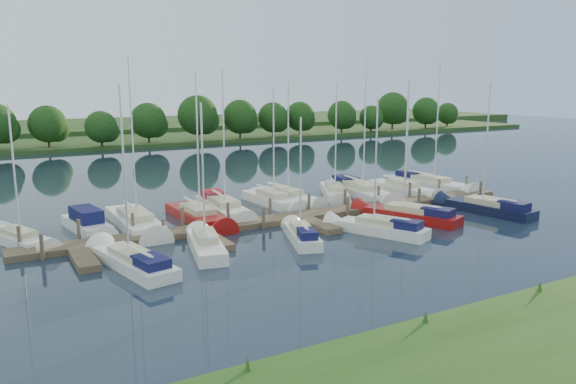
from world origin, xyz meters
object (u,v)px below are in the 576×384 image
motorboat (88,226)px  sailboat_s_2 (301,236)px  sailboat_n_5 (272,202)px  dock (303,219)px  sailboat_n_0 (19,240)px

motorboat → sailboat_s_2: (11.74, -9.32, -0.07)m
sailboat_n_5 → sailboat_s_2: sailboat_n_5 is taller
dock → sailboat_s_2: (-2.77, -4.43, 0.13)m
dock → sailboat_s_2: 5.23m
dock → sailboat_n_0: sailboat_n_0 is taller
sailboat_n_5 → motorboat: bearing=1.0°
dock → sailboat_n_5: 6.24m
sailboat_n_0 → motorboat: sailboat_n_0 is taller
dock → sailboat_n_0: bearing=168.7°
motorboat → dock: bearing=153.1°
sailboat_n_0 → sailboat_s_2: sailboat_n_0 is taller
sailboat_n_0 → sailboat_s_2: size_ratio=1.10×
dock → sailboat_n_0: (-18.95, 3.78, 0.07)m
dock → sailboat_n_5: bearing=83.9°
sailboat_s_2 → sailboat_n_0: bearing=171.8°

